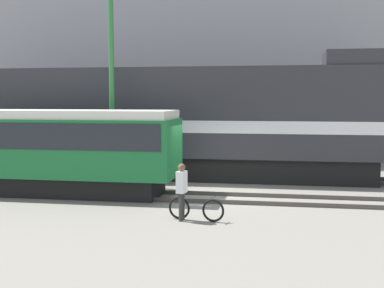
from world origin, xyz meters
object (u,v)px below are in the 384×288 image
Objects in this scene: streetcar at (42,146)px; person at (182,186)px; utility_pole_left at (112,77)px; freight_locomotive at (139,120)px; bicycle at (196,209)px.

person is at bearing -29.63° from streetcar.
streetcar is at bearing 150.37° from person.
streetcar is 1.14× the size of utility_pole_left.
freight_locomotive reaches higher than streetcar.
utility_pole_left reaches higher than bicycle.
freight_locomotive is 9.14m from bicycle.
person is at bearing -66.23° from freight_locomotive.
utility_pole_left is at bearing 128.01° from bicycle.
streetcar is at bearing -115.14° from freight_locomotive.
bicycle is (3.94, -7.96, -2.14)m from freight_locomotive.
bicycle is at bearing 12.03° from person.
freight_locomotive reaches higher than bicycle.
freight_locomotive is at bearing 64.86° from streetcar.
freight_locomotive is 5.31m from streetcar.
person is at bearing -167.97° from bicycle.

